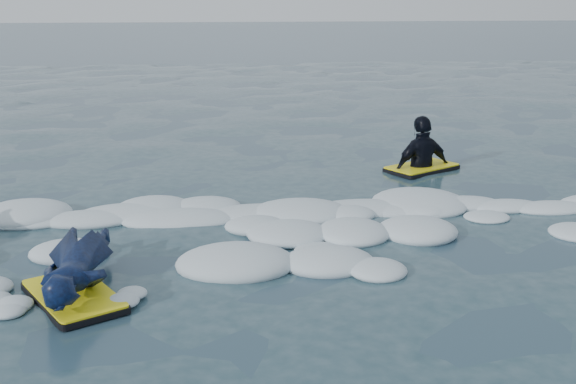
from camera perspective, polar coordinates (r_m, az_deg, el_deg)
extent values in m
plane|color=#1D3446|center=(7.62, -7.78, -5.46)|extent=(120.00, 120.00, 0.00)
cube|color=black|center=(6.89, -16.57, -7.98)|extent=(1.13, 1.32, 0.06)
cube|color=yellow|center=(6.88, -16.59, -7.68)|extent=(1.09, 1.29, 0.02)
imported|color=#0B1E4E|center=(7.04, -16.36, -5.55)|extent=(0.63, 1.74, 0.42)
cube|color=black|center=(11.49, 10.52, 1.84)|extent=(1.31, 1.14, 0.06)
cube|color=yellow|center=(11.48, 10.53, 2.03)|extent=(1.27, 1.10, 0.02)
imported|color=black|center=(11.49, 10.51, 1.70)|extent=(1.09, 0.73, 1.72)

